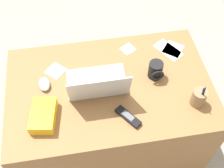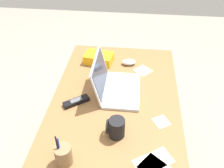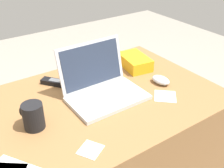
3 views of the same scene
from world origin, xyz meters
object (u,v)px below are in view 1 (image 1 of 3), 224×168
object	(u,v)px
computer_mouse	(44,84)
coffee_mug_white	(156,70)
laptop	(98,84)
snack_bag	(43,116)
cordless_phone	(128,117)
pen_holder	(199,97)

from	to	relation	value
computer_mouse	coffee_mug_white	xyz separation A→B (m)	(-0.64, 0.03, 0.04)
laptop	computer_mouse	distance (m)	0.31
coffee_mug_white	snack_bag	distance (m)	0.67
computer_mouse	snack_bag	bearing A→B (deg)	79.63
laptop	coffee_mug_white	xyz separation A→B (m)	(-0.34, -0.04, 0.01)
coffee_mug_white	cordless_phone	size ratio (longest dim) A/B	0.71
pen_holder	snack_bag	xyz separation A→B (m)	(0.83, -0.03, -0.02)
computer_mouse	cordless_phone	size ratio (longest dim) A/B	0.66
laptop	pen_holder	size ratio (longest dim) A/B	1.95
laptop	pen_holder	bearing A→B (deg)	161.05
cordless_phone	snack_bag	distance (m)	0.44
laptop	snack_bag	xyz separation A→B (m)	(0.31, 0.15, -0.02)
coffee_mug_white	snack_bag	size ratio (longest dim) A/B	0.55
cordless_phone	snack_bag	size ratio (longest dim) A/B	0.77
coffee_mug_white	pen_holder	bearing A→B (deg)	129.78
coffee_mug_white	cordless_phone	world-z (taller)	coffee_mug_white
cordless_phone	pen_holder	distance (m)	0.39
laptop	snack_bag	world-z (taller)	laptop
computer_mouse	snack_bag	xyz separation A→B (m)	(0.01, 0.21, 0.01)
coffee_mug_white	pen_holder	size ratio (longest dim) A/B	0.61
coffee_mug_white	snack_bag	world-z (taller)	coffee_mug_white
laptop	pen_holder	world-z (taller)	laptop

